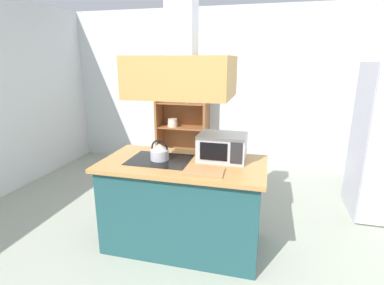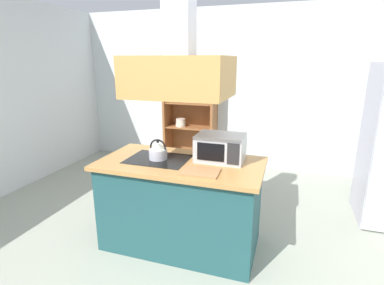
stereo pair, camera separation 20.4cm
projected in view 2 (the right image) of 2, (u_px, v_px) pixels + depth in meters
name	position (u px, v px, depth m)	size (l,w,h in m)	color
ground_plane	(185.00, 269.00, 2.74)	(7.80, 7.80, 0.00)	#969B8A
wall_back	(243.00, 90.00, 5.13)	(6.00, 0.12, 2.70)	silver
kitchen_island	(181.00, 203.00, 3.02)	(1.59, 0.84, 0.90)	#1E4A4D
range_hood	(180.00, 65.00, 2.66)	(0.90, 0.70, 1.17)	#BA8946
dish_cabinet	(191.00, 122.00, 5.34)	(0.91, 0.40, 1.73)	brown
kettle	(158.00, 151.00, 2.95)	(0.18, 0.18, 0.20)	#B8BBC8
cutting_board	(200.00, 172.00, 2.61)	(0.34, 0.24, 0.02)	#B47B4C
microwave	(221.00, 148.00, 2.91)	(0.46, 0.35, 0.26)	#B7BABF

